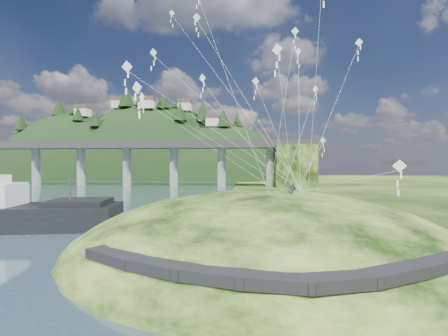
{
  "coord_description": "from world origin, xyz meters",
  "views": [
    {
      "loc": [
        6.07,
        -25.18,
        7.55
      ],
      "look_at": [
        4.0,
        6.0,
        7.0
      ],
      "focal_mm": 24.0,
      "sensor_mm": 36.0,
      "label": 1
    }
  ],
  "objects": [
    {
      "name": "footpath",
      "position": [
        7.46,
        -9.74,
        2.08
      ],
      "size": [
        22.29,
        5.84,
        0.83
      ],
      "color": "black",
      "rests_on": "ground"
    },
    {
      "name": "work_barge",
      "position": [
        -20.42,
        6.88,
        2.01
      ],
      "size": [
        23.58,
        9.49,
        8.02
      ],
      "color": "black",
      "rests_on": "ground"
    },
    {
      "name": "far_ridge",
      "position": [
        -43.58,
        122.17,
        -7.44
      ],
      "size": [
        153.0,
        70.0,
        94.5
      ],
      "color": "black",
      "rests_on": "ground"
    },
    {
      "name": "ground",
      "position": [
        0.0,
        0.0,
        0.0
      ],
      "size": [
        320.0,
        320.0,
        0.0
      ],
      "primitive_type": "plane",
      "color": "black",
      "rests_on": "ground"
    },
    {
      "name": "kite_flyers",
      "position": [
        10.53,
        2.73,
        5.68
      ],
      "size": [
        1.42,
        3.59,
        1.56
      ],
      "color": "#282835",
      "rests_on": "ground"
    },
    {
      "name": "bridge",
      "position": [
        -26.46,
        70.07,
        9.7
      ],
      "size": [
        160.0,
        11.0,
        15.0
      ],
      "color": "#2D2B2B",
      "rests_on": "ground"
    },
    {
      "name": "kite_swarm",
      "position": [
        6.24,
        1.89,
        16.6
      ],
      "size": [
        20.37,
        17.7,
        21.53
      ],
      "color": "white",
      "rests_on": "ground"
    },
    {
      "name": "wooden_dock",
      "position": [
        -3.34,
        6.74,
        0.42
      ],
      "size": [
        13.29,
        5.66,
        0.95
      ],
      "color": "#3E2419",
      "rests_on": "ground"
    },
    {
      "name": "grass_hill",
      "position": [
        8.0,
        2.0,
        -1.5
      ],
      "size": [
        36.0,
        32.0,
        13.0
      ],
      "color": "black",
      "rests_on": "ground"
    }
  ]
}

